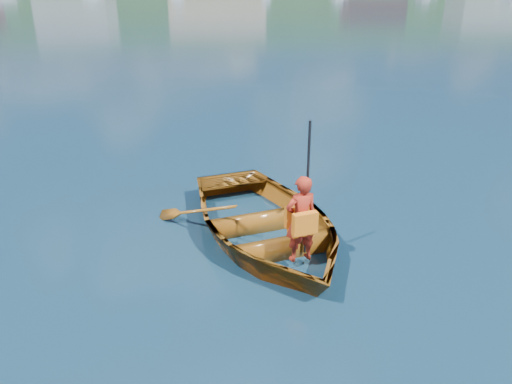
# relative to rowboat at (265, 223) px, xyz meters

# --- Properties ---
(ground) EXTENTS (600.00, 600.00, 0.00)m
(ground) POSITION_rel_rowboat_xyz_m (-0.73, -0.90, -0.25)
(ground) COLOR #141F3D
(ground) RESTS_ON ground
(rowboat) EXTENTS (3.89, 4.59, 0.81)m
(rowboat) POSITION_rel_rowboat_xyz_m (0.00, 0.00, 0.00)
(rowboat) COLOR #692C0B
(rowboat) RESTS_ON ground
(child_paddler) EXTENTS (0.51, 0.43, 1.89)m
(child_paddler) POSITION_rel_rowboat_xyz_m (0.43, -0.80, 0.46)
(child_paddler) COLOR #A62818
(child_paddler) RESTS_ON ground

